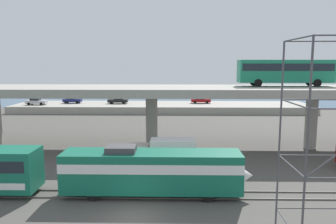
{
  "coord_description": "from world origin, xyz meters",
  "views": [
    {
      "loc": [
        3.0,
        -22.51,
        10.78
      ],
      "look_at": [
        2.1,
        20.43,
        4.63
      ],
      "focal_mm": 35.85,
      "sensor_mm": 36.0,
      "label": 1
    }
  ],
  "objects_px": {
    "scaffolding_tower": "(330,157)",
    "parked_car_2": "(36,101)",
    "train_locomotive": "(161,170)",
    "parked_car_0": "(201,100)",
    "transit_bus_on_overpass": "(285,70)",
    "parked_car_1": "(118,100)",
    "service_truck_east": "(164,153)",
    "parked_car_3": "(72,100)"
  },
  "relations": [
    {
      "from": "parked_car_0",
      "to": "parked_car_3",
      "type": "bearing_deg",
      "value": -179.04
    },
    {
      "from": "parked_car_2",
      "to": "parked_car_0",
      "type": "bearing_deg",
      "value": 5.81
    },
    {
      "from": "train_locomotive",
      "to": "scaffolding_tower",
      "type": "distance_m",
      "value": 14.5
    },
    {
      "from": "transit_bus_on_overpass",
      "to": "train_locomotive",
      "type": "bearing_deg",
      "value": -131.47
    },
    {
      "from": "parked_car_0",
      "to": "parked_car_3",
      "type": "distance_m",
      "value": 30.44
    },
    {
      "from": "parked_car_0",
      "to": "parked_car_2",
      "type": "distance_m",
      "value": 37.85
    },
    {
      "from": "transit_bus_on_overpass",
      "to": "parked_car_0",
      "type": "height_order",
      "value": "transit_bus_on_overpass"
    },
    {
      "from": "train_locomotive",
      "to": "scaffolding_tower",
      "type": "xyz_separation_m",
      "value": [
        8.55,
        -10.93,
        4.21
      ]
    },
    {
      "from": "parked_car_1",
      "to": "parked_car_3",
      "type": "xyz_separation_m",
      "value": [
        -11.01,
        0.62,
        -0.0
      ]
    },
    {
      "from": "transit_bus_on_overpass",
      "to": "scaffolding_tower",
      "type": "relative_size",
      "value": 1.0
    },
    {
      "from": "scaffolding_tower",
      "to": "parked_car_0",
      "type": "bearing_deg",
      "value": 91.17
    },
    {
      "from": "parked_car_1",
      "to": "scaffolding_tower",
      "type": "bearing_deg",
      "value": 108.42
    },
    {
      "from": "transit_bus_on_overpass",
      "to": "parked_car_3",
      "type": "xyz_separation_m",
      "value": [
        -38.62,
        34.45,
        -7.61
      ]
    },
    {
      "from": "train_locomotive",
      "to": "scaffolding_tower",
      "type": "bearing_deg",
      "value": -51.98
    },
    {
      "from": "train_locomotive",
      "to": "transit_bus_on_overpass",
      "type": "xyz_separation_m",
      "value": [
        15.44,
        17.47,
        7.78
      ]
    },
    {
      "from": "transit_bus_on_overpass",
      "to": "parked_car_1",
      "type": "height_order",
      "value": "transit_bus_on_overpass"
    },
    {
      "from": "train_locomotive",
      "to": "parked_car_2",
      "type": "distance_m",
      "value": 57.32
    },
    {
      "from": "parked_car_1",
      "to": "parked_car_3",
      "type": "distance_m",
      "value": 11.03
    },
    {
      "from": "transit_bus_on_overpass",
      "to": "scaffolding_tower",
      "type": "bearing_deg",
      "value": -103.64
    },
    {
      "from": "train_locomotive",
      "to": "parked_car_3",
      "type": "relative_size",
      "value": 3.68
    },
    {
      "from": "service_truck_east",
      "to": "train_locomotive",
      "type": "bearing_deg",
      "value": 89.4
    },
    {
      "from": "parked_car_0",
      "to": "parked_car_3",
      "type": "relative_size",
      "value": 1.08
    },
    {
      "from": "parked_car_0",
      "to": "parked_car_2",
      "type": "height_order",
      "value": "same"
    },
    {
      "from": "train_locomotive",
      "to": "parked_car_0",
      "type": "relative_size",
      "value": 3.39
    },
    {
      "from": "train_locomotive",
      "to": "parked_car_0",
      "type": "xyz_separation_m",
      "value": [
        7.25,
        52.42,
        0.18
      ]
    },
    {
      "from": "scaffolding_tower",
      "to": "train_locomotive",
      "type": "bearing_deg",
      "value": 128.02
    },
    {
      "from": "transit_bus_on_overpass",
      "to": "parked_car_3",
      "type": "bearing_deg",
      "value": 138.27
    },
    {
      "from": "scaffolding_tower",
      "to": "parked_car_0",
      "type": "relative_size",
      "value": 2.61
    },
    {
      "from": "service_truck_east",
      "to": "parked_car_1",
      "type": "relative_size",
      "value": 1.47
    },
    {
      "from": "train_locomotive",
      "to": "transit_bus_on_overpass",
      "type": "distance_m",
      "value": 24.58
    },
    {
      "from": "transit_bus_on_overpass",
      "to": "parked_car_2",
      "type": "relative_size",
      "value": 2.62
    },
    {
      "from": "scaffolding_tower",
      "to": "parked_car_2",
      "type": "bearing_deg",
      "value": 123.2
    },
    {
      "from": "parked_car_0",
      "to": "parked_car_2",
      "type": "xyz_separation_m",
      "value": [
        -37.66,
        -3.83,
        0.0
      ]
    },
    {
      "from": "scaffolding_tower",
      "to": "parked_car_3",
      "type": "relative_size",
      "value": 2.83
    },
    {
      "from": "train_locomotive",
      "to": "transit_bus_on_overpass",
      "type": "bearing_deg",
      "value": 48.53
    },
    {
      "from": "service_truck_east",
      "to": "parked_car_0",
      "type": "height_order",
      "value": "parked_car_0"
    },
    {
      "from": "scaffolding_tower",
      "to": "parked_car_1",
      "type": "xyz_separation_m",
      "value": [
        -20.72,
        62.23,
        -4.04
      ]
    },
    {
      "from": "scaffolding_tower",
      "to": "parked_car_2",
      "type": "distance_m",
      "value": 71.25
    },
    {
      "from": "service_truck_east",
      "to": "parked_car_0",
      "type": "bearing_deg",
      "value": -99.06
    },
    {
      "from": "service_truck_east",
      "to": "parked_car_3",
      "type": "xyz_separation_m",
      "value": [
        -23.26,
        44.47,
        0.73
      ]
    },
    {
      "from": "train_locomotive",
      "to": "service_truck_east",
      "type": "bearing_deg",
      "value": 89.4
    },
    {
      "from": "parked_car_3",
      "to": "parked_car_2",
      "type": "bearing_deg",
      "value": -155.32
    }
  ]
}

